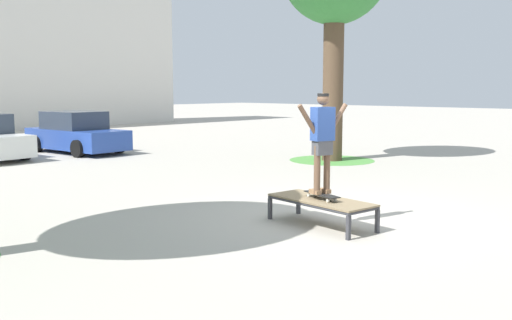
{
  "coord_description": "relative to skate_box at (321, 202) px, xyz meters",
  "views": [
    {
      "loc": [
        -8.4,
        -5.78,
        2.32
      ],
      "look_at": [
        -0.66,
        1.3,
        1.0
      ],
      "focal_mm": 39.92,
      "sensor_mm": 36.0,
      "label": 1
    }
  ],
  "objects": [
    {
      "name": "skateboard",
      "position": [
        -0.0,
        -0.01,
        0.12
      ],
      "size": [
        0.45,
        0.82,
        0.09
      ],
      "color": "black",
      "rests_on": "skate_box"
    },
    {
      "name": "car_blue",
      "position": [
        3.07,
        13.19,
        0.28
      ],
      "size": [
        2.12,
        4.3,
        1.5
      ],
      "color": "#28479E",
      "rests_on": "ground"
    },
    {
      "name": "skater",
      "position": [
        -0.0,
        -0.01,
        1.12
      ],
      "size": [
        0.97,
        0.41,
        1.69
      ],
      "color": "brown",
      "rests_on": "skateboard"
    },
    {
      "name": "ground_plane",
      "position": [
        0.66,
        0.2,
        -0.41
      ],
      "size": [
        120.0,
        120.0,
        0.0
      ],
      "primitive_type": "plane",
      "color": "#B2AA9E"
    },
    {
      "name": "grass_patch_near_right",
      "position": [
        7.49,
        5.0,
        -0.41
      ],
      "size": [
        2.76,
        2.76,
        0.01
      ],
      "primitive_type": "cylinder",
      "color": "#519342",
      "rests_on": "ground"
    },
    {
      "name": "skate_box",
      "position": [
        0.0,
        0.0,
        0.0
      ],
      "size": [
        1.02,
        1.99,
        0.46
      ],
      "color": "#38383D",
      "rests_on": "ground"
    }
  ]
}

